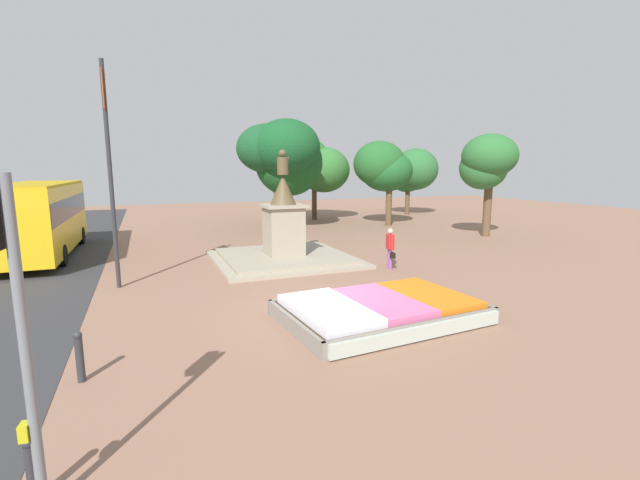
% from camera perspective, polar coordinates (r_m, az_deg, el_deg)
% --- Properties ---
extents(ground_plane, '(82.63, 82.63, 0.00)m').
position_cam_1_polar(ground_plane, '(12.34, 1.17, -9.36)').
color(ground_plane, '#8C6651').
extents(flower_planter, '(5.39, 3.79, 0.59)m').
position_cam_1_polar(flower_planter, '(11.66, 8.00, -9.22)').
color(flower_planter, '#38281C').
rests_on(flower_planter, ground_plane).
extents(statue_monument, '(5.91, 5.91, 4.79)m').
position_cam_1_polar(statue_monument, '(18.71, -4.86, -0.04)').
color(statue_monument, '#9F9580').
rests_on(statue_monument, ground_plane).
extents(traffic_light_near_crossing, '(0.42, 0.31, 3.95)m').
position_cam_1_polar(traffic_light_near_crossing, '(5.68, -36.24, -5.42)').
color(traffic_light_near_crossing, slate).
rests_on(traffic_light_near_crossing, ground_plane).
extents(banner_pole, '(0.14, 1.25, 7.39)m').
position_cam_1_polar(banner_pole, '(15.66, -26.26, 9.03)').
color(banner_pole, '#2D2D33').
rests_on(banner_pole, ground_plane).
extents(city_bus, '(2.66, 9.58, 3.36)m').
position_cam_1_polar(city_bus, '(23.21, -33.32, 2.83)').
color(city_bus, gold).
rests_on(city_bus, ground_plane).
extents(pedestrian_with_handbag, '(0.28, 0.73, 1.64)m').
position_cam_1_polar(pedestrian_with_handbag, '(17.31, 9.35, -0.85)').
color(pedestrian_with_handbag, '#8C4C99').
rests_on(pedestrian_with_handbag, ground_plane).
extents(kerb_bollard_south, '(0.15, 0.15, 0.85)m').
position_cam_1_polar(kerb_bollard_south, '(6.76, -34.04, -23.82)').
color(kerb_bollard_south, '#2D2D33').
rests_on(kerb_bollard_south, ground_plane).
extents(kerb_bollard_mid_a, '(0.16, 0.16, 1.00)m').
position_cam_1_polar(kerb_bollard_mid_a, '(9.46, -29.41, -13.26)').
color(kerb_bollard_mid_a, '#2D2D33').
rests_on(kerb_bollard_mid_a, ground_plane).
extents(park_tree_far_left, '(3.11, 3.28, 5.94)m').
position_cam_1_polar(park_tree_far_left, '(26.54, 21.36, 9.66)').
color(park_tree_far_left, brown).
rests_on(park_tree_far_left, ground_plane).
extents(park_tree_behind_statue, '(5.77, 5.66, 7.08)m').
position_cam_1_polar(park_tree_behind_statue, '(28.33, -4.93, 11.29)').
color(park_tree_behind_statue, brown).
rests_on(park_tree_behind_statue, ground_plane).
extents(park_tree_far_right, '(4.26, 3.68, 5.92)m').
position_cam_1_polar(park_tree_far_right, '(30.94, 8.39, 9.54)').
color(park_tree_far_right, brown).
rests_on(park_tree_far_right, ground_plane).
extents(park_tree_street_side, '(5.81, 4.86, 6.54)m').
position_cam_1_polar(park_tree_street_side, '(34.14, -1.02, 9.97)').
color(park_tree_street_side, '#4C3823').
rests_on(park_tree_street_side, ground_plane).
extents(park_tree_mid_canopy, '(4.03, 4.61, 5.74)m').
position_cam_1_polar(park_tree_mid_canopy, '(38.76, 12.10, 9.04)').
color(park_tree_mid_canopy, brown).
rests_on(park_tree_mid_canopy, ground_plane).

